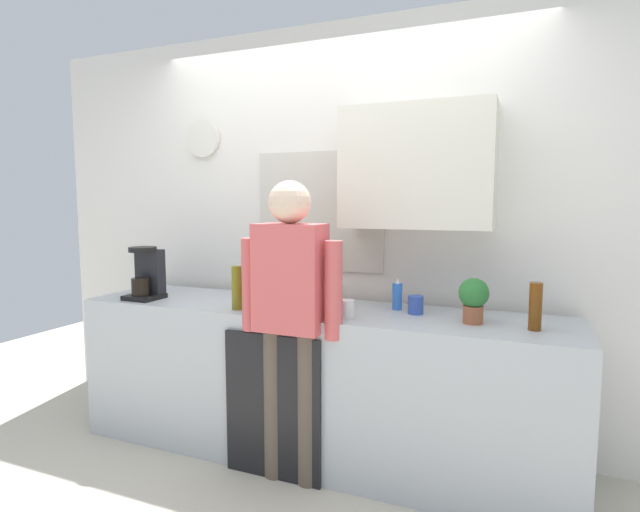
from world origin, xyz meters
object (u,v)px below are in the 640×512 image
at_px(dish_soap, 397,296).
at_px(storage_canister, 278,284).
at_px(cup_yellow_cup, 305,292).
at_px(coffee_maker, 147,276).
at_px(bottle_olive_oil, 237,288).
at_px(bottle_clear_soda, 282,281).
at_px(potted_plant, 474,297).
at_px(cup_blue_mug, 416,305).
at_px(cup_white_mug, 347,309).
at_px(mixing_bowl, 323,305).
at_px(person_at_sink, 290,307).
at_px(bottle_amber_beer, 535,306).
at_px(bottle_dark_sauce, 141,280).

relative_size(dish_soap, storage_canister, 1.06).
height_order(cup_yellow_cup, dish_soap, dish_soap).
xyz_separation_m(coffee_maker, bottle_olive_oil, (0.70, -0.07, -0.02)).
height_order(coffee_maker, bottle_clear_soda, coffee_maker).
bearing_deg(cup_yellow_cup, potted_plant, -14.29).
bearing_deg(storage_canister, potted_plant, -12.16).
xyz_separation_m(bottle_clear_soda, dish_soap, (0.68, 0.10, -0.06)).
bearing_deg(storage_canister, cup_blue_mug, -10.11).
xyz_separation_m(bottle_clear_soda, cup_white_mug, (0.48, -0.20, -0.09)).
xyz_separation_m(mixing_bowl, dish_soap, (0.37, 0.21, 0.04)).
bearing_deg(cup_yellow_cup, person_at_sink, -73.90).
xyz_separation_m(coffee_maker, bottle_amber_beer, (2.26, 0.07, -0.03)).
relative_size(cup_white_mug, mixing_bowl, 0.43).
bearing_deg(mixing_bowl, bottle_clear_soda, 160.11).
xyz_separation_m(bottle_amber_beer, mixing_bowl, (-1.08, -0.01, -0.08)).
bearing_deg(bottle_clear_soda, potted_plant, -3.75).
relative_size(bottle_olive_oil, cup_yellow_cup, 2.94).
bearing_deg(potted_plant, cup_blue_mug, 161.93).
height_order(cup_yellow_cup, person_at_sink, person_at_sink).
bearing_deg(bottle_olive_oil, cup_blue_mug, 15.81).
bearing_deg(bottle_dark_sauce, storage_canister, 15.39).
distance_m(bottle_dark_sauce, bottle_clear_soda, 1.03).
bearing_deg(dish_soap, coffee_maker, -169.81).
xyz_separation_m(cup_blue_mug, potted_plant, (0.31, -0.10, 0.08)).
relative_size(cup_white_mug, potted_plant, 0.41).
distance_m(bottle_olive_oil, potted_plant, 1.28).
relative_size(cup_yellow_cup, potted_plant, 0.37).
bearing_deg(cup_blue_mug, coffee_maker, -172.91).
height_order(cup_white_mug, dish_soap, dish_soap).
distance_m(bottle_dark_sauce, cup_white_mug, 1.52).
bearing_deg(cup_blue_mug, person_at_sink, -147.66).
height_order(bottle_olive_oil, cup_yellow_cup, bottle_olive_oil).
bearing_deg(dish_soap, cup_white_mug, -123.60).
relative_size(bottle_amber_beer, person_at_sink, 0.14).
bearing_deg(bottle_olive_oil, bottle_clear_soda, 56.60).
bearing_deg(bottle_dark_sauce, cup_white_mug, -5.50).
bearing_deg(mixing_bowl, storage_canister, 145.06).
bearing_deg(cup_yellow_cup, bottle_clear_soda, -109.40).
bearing_deg(bottle_olive_oil, potted_plant, 7.64).
height_order(bottle_clear_soda, potted_plant, bottle_clear_soda).
bearing_deg(bottle_amber_beer, person_at_sink, -168.75).
xyz_separation_m(cup_white_mug, person_at_sink, (-0.26, -0.14, 0.02)).
relative_size(bottle_dark_sauce, cup_white_mug, 1.89).
bearing_deg(bottle_dark_sauce, coffee_maker, -37.91).
bearing_deg(storage_canister, cup_white_mug, -32.85).
height_order(coffee_maker, bottle_amber_beer, coffee_maker).
bearing_deg(cup_blue_mug, bottle_dark_sauce, -177.42).
xyz_separation_m(bottle_amber_beer, bottle_clear_soda, (-1.40, 0.10, 0.02)).
height_order(coffee_maker, cup_blue_mug, coffee_maker).
xyz_separation_m(bottle_olive_oil, bottle_clear_soda, (0.16, 0.24, 0.02)).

